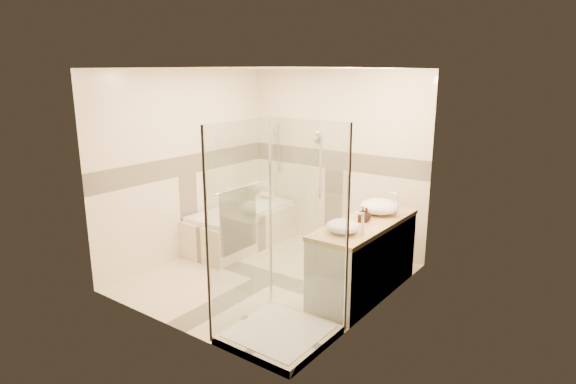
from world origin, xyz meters
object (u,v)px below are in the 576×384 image
Objects in this scene: vessel_sink_far at (343,226)px; amenity_bottle_b at (366,214)px; vessel_sink_near at (379,206)px; vanity at (364,258)px; amenity_bottle_a at (363,215)px; bathtub at (242,225)px; shower_enclosure at (274,284)px.

vessel_sink_far is 0.52m from amenity_bottle_b.
amenity_bottle_b is at bearing -90.00° from vessel_sink_near.
amenity_bottle_a is (-0.02, -0.03, 0.51)m from vanity.
bathtub is 2.25m from amenity_bottle_a.
amenity_bottle_a is at bearing 77.63° from shower_enclosure.
vessel_sink_far reaches higher than vanity.
shower_enclosure is at bearing -108.72° from vessel_sink_far.
vessel_sink_near is 3.09× the size of amenity_bottle_b.
vessel_sink_near is at bearing 90.00° from vessel_sink_far.
amenity_bottle_b is at bearing 90.00° from amenity_bottle_a.
vessel_sink_near is 1.27× the size of vessel_sink_far.
bathtub is at bearing 159.05° from vessel_sink_far.
vanity is at bearing -70.40° from amenity_bottle_b.
amenity_bottle_a reaches higher than amenity_bottle_b.
vanity is at bearing 53.97° from amenity_bottle_a.
bathtub is at bearing 170.75° from vanity.
amenity_bottle_b is at bearing -7.86° from bathtub.
shower_enclosure is 1.42m from amenity_bottle_b.
bathtub is at bearing -179.06° from vessel_sink_near.
vessel_sink_near is 0.85m from vessel_sink_far.
amenity_bottle_a reaches higher than bathtub.
shower_enclosure reaches higher than vanity.
vanity is 9.20× the size of amenity_bottle_a.
shower_enclosure is (1.86, -1.62, 0.20)m from bathtub.
shower_enclosure is 5.79× the size of vessel_sink_far.
shower_enclosure is 1.34m from amenity_bottle_a.
bathtub is 2.18m from vanity.
vessel_sink_near is at bearing 90.00° from amenity_bottle_a.
bathtub is 9.65× the size of amenity_bottle_a.
shower_enclosure is at bearing -101.62° from amenity_bottle_b.
vessel_sink_near is (2.13, 0.04, 0.63)m from bathtub.
vanity is 0.50m from amenity_bottle_b.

